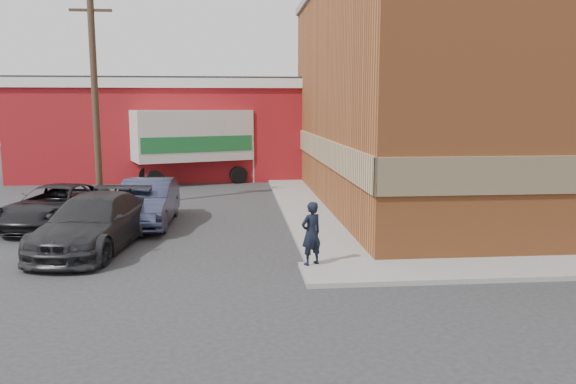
{
  "coord_description": "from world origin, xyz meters",
  "views": [
    {
      "loc": [
        -2.07,
        -13.85,
        4.09
      ],
      "look_at": [
        -0.59,
        1.86,
        1.65
      ],
      "focal_mm": 35.0,
      "sensor_mm": 36.0,
      "label": 1
    }
  ],
  "objects_px": {
    "man": "(311,233)",
    "suv_a": "(56,206)",
    "sedan": "(147,203)",
    "suv_b": "(93,223)",
    "utility_pole": "(95,89)",
    "box_truck": "(206,141)",
    "warehouse": "(168,127)",
    "brick_building": "(488,91)"
  },
  "relations": [
    {
      "from": "man",
      "to": "suv_b",
      "type": "bearing_deg",
      "value": -52.43
    },
    {
      "from": "suv_a",
      "to": "suv_b",
      "type": "distance_m",
      "value": 3.97
    },
    {
      "from": "brick_building",
      "to": "sedan",
      "type": "distance_m",
      "value": 14.56
    },
    {
      "from": "man",
      "to": "suv_b",
      "type": "height_order",
      "value": "man"
    },
    {
      "from": "sedan",
      "to": "suv_b",
      "type": "xyz_separation_m",
      "value": [
        -1.03,
        -3.27,
        -0.01
      ]
    },
    {
      "from": "man",
      "to": "suv_a",
      "type": "xyz_separation_m",
      "value": [
        -8.0,
        5.91,
        -0.23
      ]
    },
    {
      "from": "utility_pole",
      "to": "suv_a",
      "type": "relative_size",
      "value": 1.79
    },
    {
      "from": "sedan",
      "to": "brick_building",
      "type": "bearing_deg",
      "value": 15.28
    },
    {
      "from": "brick_building",
      "to": "suv_a",
      "type": "xyz_separation_m",
      "value": [
        -16.7,
        -3.33,
        -3.98
      ]
    },
    {
      "from": "man",
      "to": "box_truck",
      "type": "bearing_deg",
      "value": -107.65
    },
    {
      "from": "sedan",
      "to": "box_truck",
      "type": "relative_size",
      "value": 0.59
    },
    {
      "from": "man",
      "to": "brick_building",
      "type": "bearing_deg",
      "value": -162.57
    },
    {
      "from": "warehouse",
      "to": "sedan",
      "type": "relative_size",
      "value": 3.42
    },
    {
      "from": "brick_building",
      "to": "box_truck",
      "type": "relative_size",
      "value": 2.25
    },
    {
      "from": "brick_building",
      "to": "suv_b",
      "type": "distance_m",
      "value": 16.56
    },
    {
      "from": "sedan",
      "to": "box_truck",
      "type": "bearing_deg",
      "value": 83.1
    },
    {
      "from": "box_truck",
      "to": "suv_b",
      "type": "bearing_deg",
      "value": -120.01
    },
    {
      "from": "brick_building",
      "to": "suv_b",
      "type": "bearing_deg",
      "value": -155.34
    },
    {
      "from": "box_truck",
      "to": "warehouse",
      "type": "bearing_deg",
      "value": 102.75
    },
    {
      "from": "sedan",
      "to": "suv_b",
      "type": "bearing_deg",
      "value": -106.39
    },
    {
      "from": "suv_a",
      "to": "suv_b",
      "type": "height_order",
      "value": "suv_b"
    },
    {
      "from": "utility_pole",
      "to": "suv_b",
      "type": "relative_size",
      "value": 1.68
    },
    {
      "from": "brick_building",
      "to": "man",
      "type": "relative_size",
      "value": 11.32
    },
    {
      "from": "man",
      "to": "sedan",
      "type": "height_order",
      "value": "man"
    },
    {
      "from": "utility_pole",
      "to": "box_truck",
      "type": "bearing_deg",
      "value": 61.79
    },
    {
      "from": "brick_building",
      "to": "utility_pole",
      "type": "bearing_deg",
      "value": 179.98
    },
    {
      "from": "suv_a",
      "to": "man",
      "type": "bearing_deg",
      "value": -26.54
    },
    {
      "from": "utility_pole",
      "to": "sedan",
      "type": "height_order",
      "value": "utility_pole"
    },
    {
      "from": "utility_pole",
      "to": "box_truck",
      "type": "xyz_separation_m",
      "value": [
        3.89,
        7.25,
        -2.52
      ]
    },
    {
      "from": "man",
      "to": "suv_a",
      "type": "height_order",
      "value": "man"
    },
    {
      "from": "brick_building",
      "to": "sedan",
      "type": "relative_size",
      "value": 3.83
    },
    {
      "from": "man",
      "to": "sedan",
      "type": "xyz_separation_m",
      "value": [
        -4.9,
        5.8,
        -0.14
      ]
    },
    {
      "from": "brick_building",
      "to": "warehouse",
      "type": "xyz_separation_m",
      "value": [
        -14.5,
        11.0,
        -1.87
      ]
    },
    {
      "from": "sedan",
      "to": "suv_a",
      "type": "bearing_deg",
      "value": 178.88
    },
    {
      "from": "box_truck",
      "to": "utility_pole",
      "type": "bearing_deg",
      "value": -137.99
    },
    {
      "from": "utility_pole",
      "to": "box_truck",
      "type": "distance_m",
      "value": 8.61
    },
    {
      "from": "utility_pole",
      "to": "sedan",
      "type": "xyz_separation_m",
      "value": [
        2.4,
        -3.45,
        -3.96
      ]
    },
    {
      "from": "box_truck",
      "to": "man",
      "type": "bearing_deg",
      "value": -98.11
    },
    {
      "from": "utility_pole",
      "to": "man",
      "type": "height_order",
      "value": "utility_pole"
    },
    {
      "from": "man",
      "to": "warehouse",
      "type": "bearing_deg",
      "value": -103.35
    },
    {
      "from": "warehouse",
      "to": "suv_b",
      "type": "bearing_deg",
      "value": -90.42
    },
    {
      "from": "utility_pole",
      "to": "man",
      "type": "distance_m",
      "value": 12.39
    }
  ]
}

